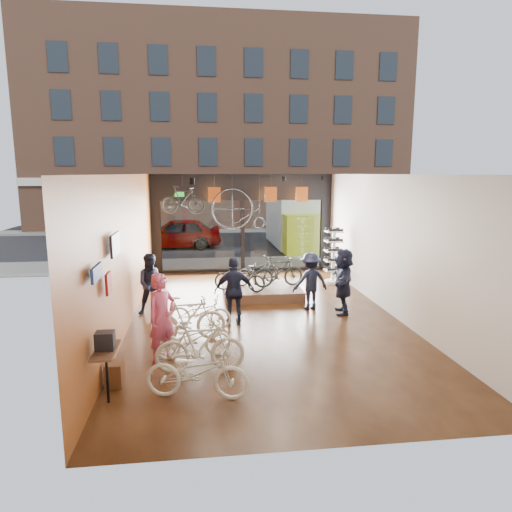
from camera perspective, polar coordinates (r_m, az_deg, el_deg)
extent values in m
cube|color=black|center=(12.39, 1.03, -7.78)|extent=(7.00, 12.00, 0.04)
cube|color=black|center=(11.78, 1.09, 10.27)|extent=(7.00, 12.00, 0.04)
cube|color=#AE622E|center=(11.96, -15.88, 0.64)|extent=(0.04, 12.00, 3.80)
cube|color=beige|center=(12.91, 16.71, 1.29)|extent=(0.04, 12.00, 3.80)
cube|color=beige|center=(6.19, 9.07, -7.94)|extent=(7.00, 0.04, 3.80)
cube|color=#198C26|center=(17.57, -9.56, 7.63)|extent=(0.35, 0.06, 0.18)
cube|color=black|center=(26.99, -3.49, 2.10)|extent=(30.00, 18.00, 0.02)
cube|color=slate|center=(19.31, -2.00, -0.96)|extent=(30.00, 2.40, 0.12)
cube|color=slate|center=(30.94, -3.97, 3.28)|extent=(30.00, 2.00, 0.12)
cube|color=brown|center=(33.36, -4.37, 15.72)|extent=(26.00, 5.00, 14.00)
imported|color=gray|center=(23.89, -9.89, 2.81)|extent=(4.55, 1.83, 1.55)
imported|color=beige|center=(8.12, -7.36, -14.17)|extent=(1.89, 1.00, 0.95)
imported|color=beige|center=(9.06, -7.02, -11.15)|extent=(1.76, 0.55, 1.05)
imported|color=beige|center=(9.78, -7.90, -10.21)|extent=(1.63, 0.73, 0.83)
imported|color=beige|center=(10.70, -8.56, -7.74)|extent=(1.82, 0.69, 1.07)
imported|color=beige|center=(11.56, -6.98, -6.98)|extent=(1.64, 0.88, 0.82)
cube|color=#4E3324|center=(14.39, 0.73, -4.50)|extent=(2.40, 1.80, 0.30)
imported|color=black|center=(13.80, -2.07, -2.71)|extent=(1.70, 1.12, 0.84)
imported|color=black|center=(14.32, 2.85, -1.97)|extent=(1.67, 0.74, 0.97)
imported|color=black|center=(14.69, 0.15, -1.85)|extent=(1.74, 1.23, 0.87)
imported|color=#CC4C72|center=(9.55, -11.67, -7.57)|extent=(0.80, 0.79, 1.86)
imported|color=#161C33|center=(12.79, -12.87, -3.44)|extent=(0.90, 0.75, 1.69)
imported|color=#161C33|center=(11.63, -2.72, -4.40)|extent=(1.03, 0.43, 1.75)
imported|color=#161C33|center=(13.01, 6.82, -3.14)|extent=(1.16, 0.80, 1.64)
imported|color=#161C33|center=(12.77, 10.82, -3.11)|extent=(0.91, 1.76, 1.81)
imported|color=black|center=(15.90, -9.16, 6.92)|extent=(1.64, 0.92, 0.95)
cube|color=#CC5919|center=(16.89, -5.22, 7.62)|extent=(0.45, 0.03, 0.55)
cube|color=#CC5919|center=(17.09, 1.87, 7.69)|extent=(0.45, 0.03, 0.55)
cube|color=#CC5919|center=(17.31, 5.76, 7.68)|extent=(0.45, 0.03, 0.55)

